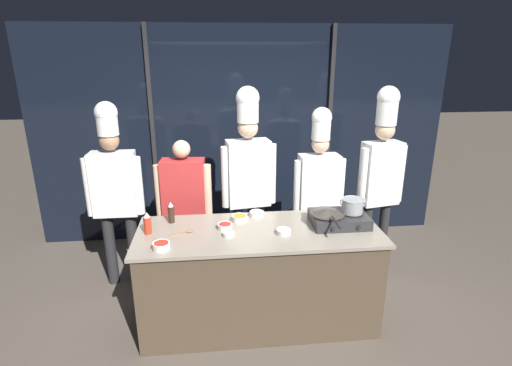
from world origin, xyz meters
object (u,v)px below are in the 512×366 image
portable_stove (339,219)px  person_guest (184,199)px  prep_bowl_chili_flakes (161,245)px  chef_sous (248,171)px  squeeze_bottle_chili (147,224)px  prep_bowl_bell_pepper (225,226)px  frying_pan (327,211)px  chef_pastry (381,168)px  chef_line (318,182)px  prep_bowl_carrots (240,218)px  chef_head (114,183)px  prep_bowl_onion (284,231)px  prep_bowl_noodles (229,234)px  serving_spoon_slotted (186,232)px  squeeze_bottle_soy (171,213)px  stock_pot (352,205)px  prep_bowl_chicken (257,213)px

portable_stove → person_guest: size_ratio=0.32×
prep_bowl_chili_flakes → chef_sous: bearing=53.2°
portable_stove → prep_bowl_chili_flakes: portable_stove is taller
squeeze_bottle_chili → prep_bowl_bell_pepper: size_ratio=1.49×
squeeze_bottle_chili → frying_pan: bearing=0.4°
prep_bowl_bell_pepper → chef_pastry: size_ratio=0.06×
chef_line → prep_bowl_chili_flakes: bearing=31.2°
prep_bowl_carrots → chef_line: size_ratio=0.08×
chef_head → chef_pastry: 2.75m
prep_bowl_bell_pepper → chef_head: 1.32m
portable_stove → prep_bowl_onion: size_ratio=3.93×
squeeze_bottle_chili → prep_bowl_noodles: squeeze_bottle_chili is taller
portable_stove → prep_bowl_noodles: size_ratio=5.03×
squeeze_bottle_chili → chef_line: size_ratio=0.10×
serving_spoon_slotted → chef_head: 1.09m
chef_head → chef_sous: (1.35, -0.00, 0.09)m
serving_spoon_slotted → prep_bowl_bell_pepper: bearing=7.5°
frying_pan → squeeze_bottle_chili: squeeze_bottle_chili is taller
prep_bowl_noodles → squeeze_bottle_soy: bearing=145.7°
squeeze_bottle_chili → serving_spoon_slotted: (0.32, -0.02, -0.09)m
chef_sous → chef_head: bearing=-8.6°
chef_head → chef_pastry: size_ratio=0.94×
chef_head → person_guest: bearing=-179.7°
frying_pan → stock_pot: bearing=1.2°
frying_pan → stock_pot: stock_pot is taller
chef_pastry → prep_bowl_carrots: bearing=6.8°
prep_bowl_noodles → serving_spoon_slotted: prep_bowl_noodles is taller
stock_pot → person_guest: size_ratio=0.14×
stock_pot → prep_bowl_noodles: 1.13m
prep_bowl_bell_pepper → prep_bowl_noodles: 0.15m
frying_pan → chef_sous: size_ratio=0.26×
squeeze_bottle_chili → prep_bowl_bell_pepper: squeeze_bottle_chili is taller
chef_sous → squeeze_bottle_chili: bearing=30.4°
prep_bowl_carrots → prep_bowl_onion: (0.36, -0.31, -0.01)m
portable_stove → prep_bowl_carrots: (-0.88, 0.16, -0.02)m
person_guest → chef_pastry: (2.06, -0.07, 0.29)m
prep_bowl_bell_pepper → prep_bowl_noodles: size_ratio=1.33×
prep_bowl_chili_flakes → prep_bowl_bell_pepper: 0.60m
prep_bowl_noodles → serving_spoon_slotted: 0.37m
frying_pan → stock_pot: (0.23, 0.00, 0.05)m
prep_bowl_noodles → chef_pastry: 1.85m
prep_bowl_bell_pepper → prep_bowl_carrots: bearing=48.0°
stock_pot → prep_bowl_chicken: stock_pot is taller
squeeze_bottle_chili → prep_bowl_onion: size_ratio=1.55×
squeeze_bottle_soy → prep_bowl_onion: (0.97, -0.34, -0.07)m
squeeze_bottle_soy → prep_bowl_onion: 1.03m
prep_bowl_onion → prep_bowl_chicken: (-0.19, 0.40, 0.00)m
person_guest → prep_bowl_chili_flakes: bearing=88.1°
person_guest → chef_sous: (0.67, -0.00, 0.29)m
serving_spoon_slotted → chef_pastry: bearing=19.3°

